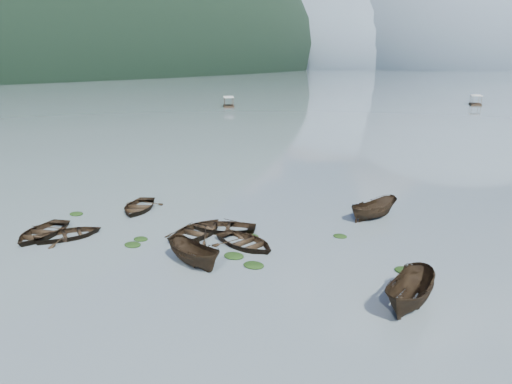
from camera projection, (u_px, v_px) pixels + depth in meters
The scene contains 22 objects.
ground_plane at pixel (148, 282), 24.27m from camera, with size 2400.00×2400.00×0.00m, color slate.
haze_mtn_a at pixel (355, 68), 903.87m from camera, with size 520.00×520.00×280.00m, color #475666.
haze_mtn_b at pixel (465, 69), 811.81m from camera, with size 520.00×520.00×340.00m, color #475666.
rowboat_0 at pixel (42, 236), 30.70m from camera, with size 3.28×4.59×0.95m, color black.
rowboat_1 at pixel (69, 238), 30.47m from camera, with size 3.03×4.24×0.88m, color black.
rowboat_2 at pixel (195, 265), 26.32m from camera, with size 1.60×4.25×1.64m, color black.
rowboat_3 at pixel (199, 235), 30.96m from camera, with size 3.42×4.78×0.99m, color black.
rowboat_4 at pixel (246, 246), 29.02m from camera, with size 3.21×4.49×0.93m, color black.
rowboat_5 at pixel (409, 307), 21.84m from camera, with size 1.78×4.73×1.83m, color black.
rowboat_6 at pixel (139, 210), 36.13m from camera, with size 3.25×4.55×0.94m, color black.
rowboat_7 at pixel (224, 231), 31.71m from camera, with size 3.16×4.42×0.92m, color black.
rowboat_8 at pixel (373, 218), 34.22m from camera, with size 1.66×4.41×1.70m, color black.
weed_clump_0 at pixel (141, 240), 30.09m from camera, with size 0.99×0.81×0.22m, color black.
weed_clump_1 at pixel (133, 246), 29.12m from camera, with size 1.13×0.90×0.25m, color black.
weed_clump_2 at pixel (234, 257), 27.42m from camera, with size 1.26×1.01×0.27m, color black.
weed_clump_3 at pixel (340, 237), 30.60m from camera, with size 0.94×0.80×0.21m, color black.
weed_clump_4 at pixel (254, 266), 26.18m from camera, with size 1.25×0.99×0.26m, color black.
weed_clump_5 at pixel (76, 215), 35.06m from camera, with size 1.11×0.90×0.24m, color black.
weed_clump_6 at pixel (252, 237), 30.64m from camera, with size 0.88×0.74×0.18m, color black.
weed_clump_7 at pixel (405, 272), 25.49m from camera, with size 1.22×0.97×0.27m, color black.
pontoon_left at pixel (229, 107), 119.93m from camera, with size 2.68×6.44×2.47m, color black, non-canonical shape.
pontoon_centre at pixel (475, 105), 125.26m from camera, with size 2.71×6.50×2.49m, color black, non-canonical shape.
Camera 1 is at (15.58, -16.59, 11.28)m, focal length 32.00 mm.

